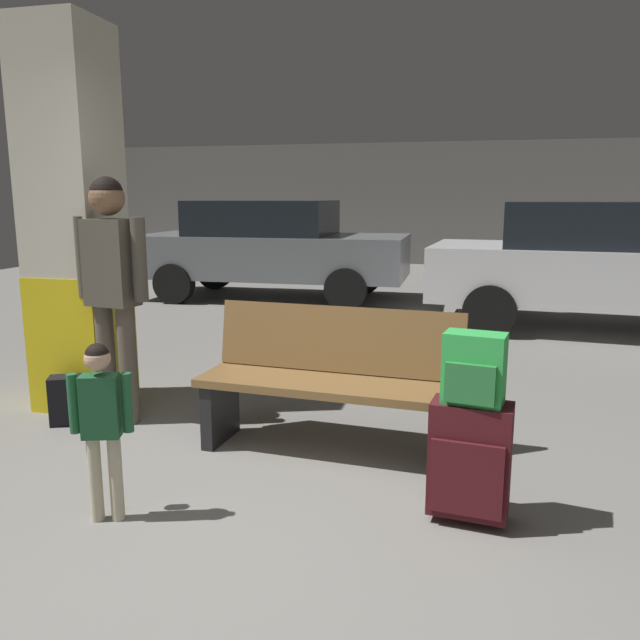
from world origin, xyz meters
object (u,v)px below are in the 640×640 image
Objects in this scene: parked_car_near at (607,263)px; child at (101,413)px; backpack_bright at (474,369)px; backpack_dark_floor at (71,400)px; parked_car_far at (271,247)px; suitcase at (470,460)px; adult at (112,274)px; bench at (330,382)px; structural_pillar at (75,223)px.

child is at bearing -120.95° from parked_car_near.
backpack_bright reaches higher than backpack_dark_floor.
parked_car_near is at bearing -17.08° from parked_car_far.
parked_car_far is (-3.06, 6.43, 0.48)m from suitcase.
adult is 0.40× the size of parked_car_near.
backpack_bright is at bearing -20.18° from adult.
bench is 1.16m from backpack_bright.
backpack_dark_floor is 5.70m from parked_car_far.
bench is 1.68m from adult.
bench is at bearing -1.48° from backpack_dark_floor.
structural_pillar is at bearing 167.33° from bench.
suitcase is at bearing 12.84° from child.
backpack_dark_floor is (-2.72, 0.77, -0.60)m from backpack_bright.
parked_car_near reaches higher than child.
bench is at bearing 139.70° from suitcase.
backpack_dark_floor is (-0.31, -0.12, -0.88)m from adult.
parked_car_far and parked_car_near have the same top height.
bench is 6.13m from parked_car_far.
suitcase is (2.87, -1.18, -1.06)m from structural_pillar.
structural_pillar is 1.29m from backpack_dark_floor.
parked_car_far reaches higher than child.
suitcase is (0.85, -0.72, -0.12)m from bench.
structural_pillar is 3.11× the size of child.
structural_pillar reaches higher than backpack_bright.
structural_pillar is at bearing -87.87° from parked_car_far.
structural_pillar is 2.27m from bench.
parked_car_near reaches higher than bench.
bench is at bearing -68.81° from parked_car_far.
suitcase is at bearing -20.17° from adult.
structural_pillar is 3.28m from suitcase.
bench is (2.02, -0.45, -0.94)m from structural_pillar.
parked_car_near is (4.24, 4.25, 0.64)m from backpack_dark_floor.
adult is at bearing -83.31° from parked_car_far.
adult reaches higher than backpack_bright.
structural_pillar reaches higher than backpack_dark_floor.
backpack_bright is 0.08× the size of parked_car_far.
adult is (-0.69, 1.28, 0.50)m from child.
parked_car_near is at bearing 41.21° from structural_pillar.
parked_car_far is (-1.34, 6.82, 0.26)m from child.
suitcase is 0.68× the size of child.
backpack_bright is at bearing -140.91° from suitcase.
structural_pillar is at bearing 157.71° from suitcase.
adult is at bearing 159.83° from suitcase.
child is (-0.87, -1.12, 0.11)m from bench.
bench is at bearing -12.67° from structural_pillar.
parked_car_near is at bearing 61.10° from bench.
child is at bearing -167.17° from backpack_bright.
suitcase is at bearing 39.09° from backpack_bright.
parked_car_near reaches higher than backpack_bright.
structural_pillar reaches higher than child.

